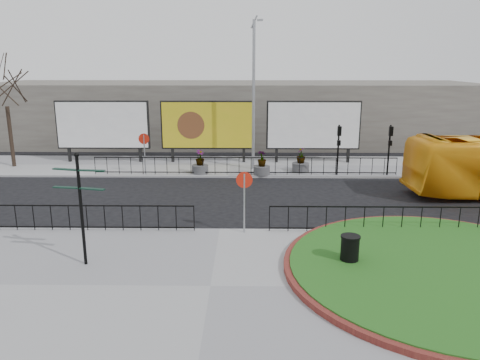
{
  "coord_description": "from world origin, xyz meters",
  "views": [
    {
      "loc": [
        1.08,
        -17.91,
        6.72
      ],
      "look_at": [
        0.82,
        0.77,
        1.97
      ],
      "focal_mm": 35.0,
      "sensor_mm": 36.0,
      "label": 1
    }
  ],
  "objects_px": {
    "litter_bin": "(350,251)",
    "planter_a": "(200,165)",
    "lamp_post": "(254,93)",
    "planter_b": "(262,166)",
    "fingerpost_sign": "(80,198)",
    "planter_c": "(301,163)",
    "billboard_mid": "(208,125)"
  },
  "relations": [
    {
      "from": "planter_a",
      "to": "planter_c",
      "type": "bearing_deg",
      "value": 5.35
    },
    {
      "from": "fingerpost_sign",
      "to": "litter_bin",
      "type": "relative_size",
      "value": 3.58
    },
    {
      "from": "lamp_post",
      "to": "litter_bin",
      "type": "height_order",
      "value": "lamp_post"
    },
    {
      "from": "planter_c",
      "to": "fingerpost_sign",
      "type": "bearing_deg",
      "value": -122.51
    },
    {
      "from": "lamp_post",
      "to": "planter_c",
      "type": "bearing_deg",
      "value": -15.17
    },
    {
      "from": "litter_bin",
      "to": "fingerpost_sign",
      "type": "bearing_deg",
      "value": 179.8
    },
    {
      "from": "planter_c",
      "to": "planter_b",
      "type": "bearing_deg",
      "value": -161.44
    },
    {
      "from": "lamp_post",
      "to": "fingerpost_sign",
      "type": "relative_size",
      "value": 2.42
    },
    {
      "from": "billboard_mid",
      "to": "fingerpost_sign",
      "type": "relative_size",
      "value": 1.63
    },
    {
      "from": "planter_c",
      "to": "litter_bin",
      "type": "bearing_deg",
      "value": -89.65
    },
    {
      "from": "planter_b",
      "to": "lamp_post",
      "type": "bearing_deg",
      "value": 107.12
    },
    {
      "from": "lamp_post",
      "to": "litter_bin",
      "type": "distance_m",
      "value": 15.38
    },
    {
      "from": "billboard_mid",
      "to": "planter_b",
      "type": "relative_size",
      "value": 4.22
    },
    {
      "from": "billboard_mid",
      "to": "lamp_post",
      "type": "bearing_deg",
      "value": -33.25
    },
    {
      "from": "fingerpost_sign",
      "to": "planter_c",
      "type": "distance_m",
      "value": 16.32
    },
    {
      "from": "lamp_post",
      "to": "planter_a",
      "type": "relative_size",
      "value": 6.38
    },
    {
      "from": "billboard_mid",
      "to": "fingerpost_sign",
      "type": "bearing_deg",
      "value": -99.67
    },
    {
      "from": "fingerpost_sign",
      "to": "litter_bin",
      "type": "height_order",
      "value": "fingerpost_sign"
    },
    {
      "from": "planter_b",
      "to": "litter_bin",
      "type": "bearing_deg",
      "value": -79.03
    },
    {
      "from": "lamp_post",
      "to": "planter_b",
      "type": "relative_size",
      "value": 6.29
    },
    {
      "from": "billboard_mid",
      "to": "planter_b",
      "type": "height_order",
      "value": "billboard_mid"
    },
    {
      "from": "planter_b",
      "to": "planter_a",
      "type": "bearing_deg",
      "value": 176.38
    },
    {
      "from": "lamp_post",
      "to": "planter_b",
      "type": "distance_m",
      "value": 4.51
    },
    {
      "from": "planter_b",
      "to": "planter_c",
      "type": "distance_m",
      "value": 2.55
    },
    {
      "from": "lamp_post",
      "to": "planter_a",
      "type": "xyz_separation_m",
      "value": [
        -3.23,
        -1.36,
        -4.21
      ]
    },
    {
      "from": "fingerpost_sign",
      "to": "planter_b",
      "type": "xyz_separation_m",
      "value": [
        6.3,
        12.87,
        -1.78
      ]
    },
    {
      "from": "litter_bin",
      "to": "planter_c",
      "type": "relative_size",
      "value": 0.71
    },
    {
      "from": "planter_b",
      "to": "billboard_mid",
      "type": "bearing_deg",
      "value": 134.42
    },
    {
      "from": "lamp_post",
      "to": "fingerpost_sign",
      "type": "bearing_deg",
      "value": -111.87
    },
    {
      "from": "planter_a",
      "to": "planter_c",
      "type": "relative_size",
      "value": 0.96
    },
    {
      "from": "fingerpost_sign",
      "to": "planter_c",
      "type": "bearing_deg",
      "value": 71.14
    },
    {
      "from": "litter_bin",
      "to": "planter_a",
      "type": "bearing_deg",
      "value": 115.36
    }
  ]
}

